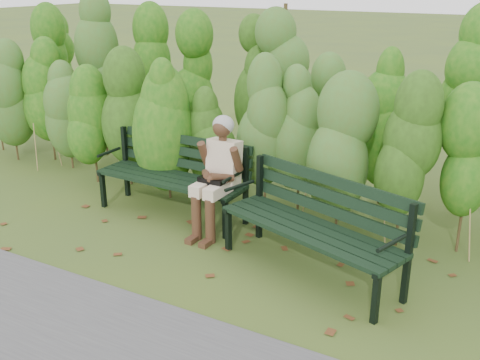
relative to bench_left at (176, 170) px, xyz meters
The scene contains 6 objects.
ground 1.46m from the bench_left, 35.21° to the right, with size 80.00×80.00×0.00m, color #3E5326.
hedge_band 1.70m from the bench_left, 44.25° to the left, with size 11.04×1.67×2.42m.
leaf_litter 1.77m from the bench_left, 35.53° to the right, with size 5.32×2.06×0.01m.
bench_left is the anchor object (origin of this frame).
bench_right 2.07m from the bench_left, 14.90° to the right, with size 1.97×1.16×0.94m.
seated_woman 0.76m from the bench_left, 16.04° to the right, with size 0.51×0.74×1.30m.
Camera 1 is at (2.58, -4.33, 2.71)m, focal length 42.00 mm.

